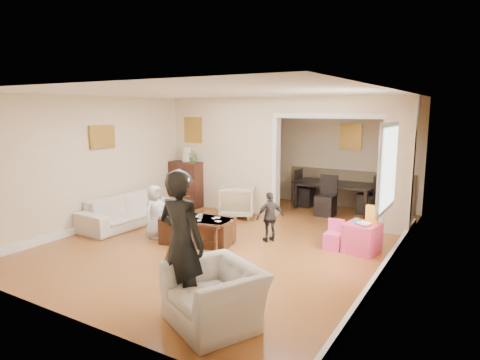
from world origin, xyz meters
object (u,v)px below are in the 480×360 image
Objects in this scene: sofa at (129,211)px; armchair_front at (215,296)px; armchair_back at (237,201)px; cyan_cup at (356,221)px; coffee_cup at (200,217)px; child_toddler at (270,217)px; play_table at (362,238)px; child_kneel_b at (177,211)px; dresser at (187,184)px; child_kneel_a at (155,212)px; table_lamp at (187,154)px; adult_person at (182,243)px; dining_table at (335,196)px; coffee_table at (198,230)px.

sofa is 2.03× the size of armchair_front.
armchair_back is 3.03m from cyan_cup.
child_toddler is (0.95, 0.80, -0.06)m from coffee_cup.
sofa reaches higher than play_table.
armchair_front is at bearing -166.12° from child_kneel_b.
dresser is (-3.77, 4.35, 0.22)m from armchair_front.
coffee_cup is 0.88m from child_kneel_b.
coffee_cup is 1.24m from child_toddler.
child_kneel_a is at bearing -173.99° from coffee_cup.
child_toddler is at bearing -171.77° from cyan_cup.
table_lamp reaches higher than play_table.
play_table is 0.52× the size of child_kneel_a.
dresser is 5.47m from adult_person.
armchair_front is at bearing -49.06° from table_lamp.
child_toddler reaches higher than play_table.
child_toddler is at bearing -76.66° from sofa.
cyan_cup is at bearing -63.56° from dining_table.
coffee_cup is 0.10× the size of child_toddler.
child_kneel_a reaches higher than armchair_front.
child_kneel_a is at bearing -169.99° from coffee_table.
child_toddler is at bearing 131.05° from armchair_front.
coffee_cup is (1.99, -0.26, 0.21)m from sofa.
armchair_front is 10.76× the size of coffee_cup.
child_kneel_a is at bearing -117.42° from dining_table.
cyan_cup is at bearing 137.15° from armchair_back.
child_kneel_b is (-0.80, 0.35, -0.07)m from coffee_cup.
child_toddler is (2.98, -1.44, -0.10)m from dresser.
child_kneel_a is 0.48m from child_kneel_b.
dining_table is at bearing 121.25° from armchair_front.
coffee_cup is at bearing -157.11° from play_table.
sofa reaches higher than coffee_cup.
armchair_back is (1.54, 1.73, 0.04)m from sofa.
dresser is at bearing 165.52° from play_table.
sofa is at bearing -130.81° from dining_table.
armchair_back is 0.41× the size of dining_table.
coffee_table is 0.90m from child_kneel_a.
dresser is 1.25× the size of child_kneel_b.
dining_table is at bearing 72.15° from coffee_cup.
coffee_table is 2.80m from play_table.
dining_table is 1.09× the size of adult_person.
adult_person is at bearing 44.60° from child_toddler.
play_table is at bearing 26.57° from cyan_cup.
child_toddler reaches higher than child_kneel_b.
armchair_front is at bearing -103.73° from play_table.
adult_person is at bearing -87.09° from dining_table.
coffee_table is 1.41× the size of child_kneel_b.
coffee_cup is at bearing -157.27° from cyan_cup.
child_kneel_a is (-0.95, -0.10, -0.01)m from coffee_cup.
play_table is (0.78, 3.17, -0.08)m from armchair_front.
play_table is at bearing 137.48° from child_toddler.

